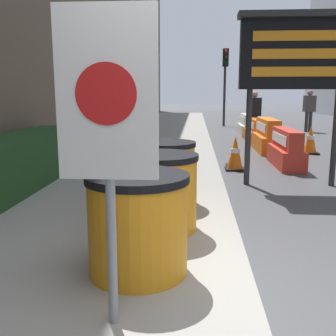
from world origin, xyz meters
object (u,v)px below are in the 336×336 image
barrel_drum_foreground (138,224)px  traffic_light_near_curb (225,70)px  jersey_barrier_orange_near (267,137)px  traffic_cone_far (310,140)px  jersey_barrier_white (247,126)px  pedestrian_worker (309,107)px  pedestrian_passerby (254,111)px  traffic_cone_near (234,153)px  jersey_barrier_red_striped (286,150)px  traffic_cone_mid (235,153)px  message_board (296,55)px  warning_sign (108,117)px  barrel_drum_middle (159,192)px  jersey_barrier_orange_far (255,132)px  barrel_drum_back (164,172)px

barrel_drum_foreground → traffic_light_near_curb: traffic_light_near_curb is taller
jersey_barrier_orange_near → traffic_cone_far: bearing=-20.1°
jersey_barrier_white → jersey_barrier_orange_near: bearing=-90.0°
pedestrian_worker → pedestrian_passerby: bearing=35.9°
traffic_cone_near → traffic_cone_far: (2.22, 2.05, 0.08)m
jersey_barrier_red_striped → jersey_barrier_orange_near: 2.32m
traffic_cone_near → traffic_cone_mid: bearing=-92.3°
jersey_barrier_red_striped → traffic_cone_near: size_ratio=2.97×
jersey_barrier_red_striped → traffic_cone_far: bearing=60.8°
traffic_cone_near → pedestrian_passerby: 5.78m
message_board → jersey_barrier_red_striped: (0.35, 1.90, -1.86)m
barrel_drum_foreground → traffic_cone_mid: barrel_drum_foreground is taller
jersey_barrier_white → pedestrian_passerby: size_ratio=1.08×
barrel_drum_foreground → warning_sign: 1.15m
warning_sign → pedestrian_passerby: 12.34m
traffic_cone_mid → pedestrian_passerby: pedestrian_passerby is taller
traffic_light_near_curb → barrel_drum_foreground: bearing=-96.3°
barrel_drum_foreground → jersey_barrier_orange_near: bearing=73.2°
jersey_barrier_orange_near → traffic_cone_mid: 3.10m
warning_sign → jersey_barrier_white: (2.51, 13.44, -1.11)m
warning_sign → message_board: bearing=65.3°
jersey_barrier_white → warning_sign: bearing=-100.6°
barrel_drum_middle → traffic_light_near_curb: bearing=83.6°
jersey_barrier_white → barrel_drum_middle: bearing=-101.5°
jersey_barrier_orange_far → traffic_cone_mid: (-1.16, -5.12, 0.01)m
jersey_barrier_white → traffic_cone_mid: 7.51m
traffic_cone_mid → barrel_drum_back: bearing=-111.3°
traffic_cone_far → jersey_barrier_red_striped: bearing=-119.2°
barrel_drum_back → barrel_drum_middle: bearing=-88.4°
jersey_barrier_red_striped → jersey_barrier_white: size_ratio=0.98×
pedestrian_passerby → message_board: bearing=-103.3°
jersey_barrier_white → barrel_drum_back: bearing=-102.8°
pedestrian_worker → jersey_barrier_orange_far: bearing=43.2°
warning_sign → jersey_barrier_orange_near: (2.51, 8.89, -1.06)m
barrel_drum_foreground → traffic_cone_near: (1.31, 5.71, -0.28)m
barrel_drum_back → traffic_cone_mid: bearing=68.7°
jersey_barrier_white → jersey_barrier_orange_far: bearing=-90.0°
jersey_barrier_red_striped → pedestrian_passerby: (0.07, 5.48, 0.63)m
jersey_barrier_orange_near → barrel_drum_foreground: bearing=-106.8°
barrel_drum_back → traffic_cone_far: barrel_drum_back is taller
message_board → jersey_barrier_red_striped: size_ratio=1.62×
barrel_drum_middle → barrel_drum_foreground: bearing=-94.1°
jersey_barrier_red_striped → traffic_cone_near: 1.16m
jersey_barrier_orange_far → pedestrian_worker: pedestrian_worker is taller
traffic_cone_near → jersey_barrier_white: bearing=80.7°
barrel_drum_back → warning_sign: warning_sign is taller
pedestrian_worker → warning_sign: bearing=60.2°
warning_sign → jersey_barrier_orange_near: bearing=74.2°
traffic_cone_near → barrel_drum_back: bearing=-109.3°
traffic_cone_near → pedestrian_worker: size_ratio=0.34×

